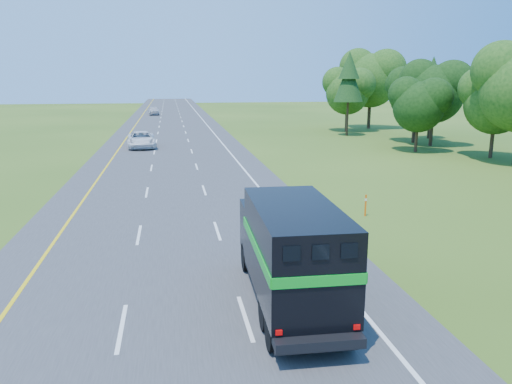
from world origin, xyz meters
TOP-DOWN VIEW (x-y plane):
  - road at (0.00, 50.00)m, footprint 15.00×260.00m
  - lane_markings at (0.00, 50.00)m, footprint 11.15×260.00m
  - horse_truck at (3.39, 11.67)m, footprint 2.65×7.80m
  - white_suv at (-3.24, 50.71)m, footprint 3.20×6.21m
  - far_car at (-3.26, 99.26)m, footprint 2.25×5.01m
  - delineator at (9.84, 21.41)m, footprint 0.10×0.05m

SIDE VIEW (x-z plane):
  - road at x=0.00m, z-range 0.00..0.04m
  - lane_markings at x=0.00m, z-range 0.04..0.05m
  - delineator at x=9.84m, z-range 0.04..1.21m
  - far_car at x=-3.26m, z-range 0.04..1.71m
  - white_suv at x=-3.24m, z-range 0.04..1.72m
  - horse_truck at x=3.39m, z-range 0.16..3.58m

